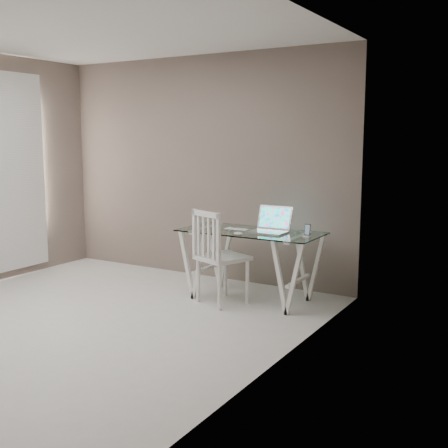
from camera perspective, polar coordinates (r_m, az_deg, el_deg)
name	(u,v)px	position (r m, az deg, el deg)	size (l,w,h in m)	color
room	(59,138)	(5.23, -16.44, 8.35)	(4.50, 4.52, 2.71)	beige
desk	(250,265)	(5.99, 2.71, -4.15)	(1.50, 0.70, 0.75)	silver
chair	(216,253)	(5.78, -0.78, -2.95)	(0.59, 0.59, 0.99)	silver
laptop	(271,226)	(5.88, 4.77, -0.20)	(0.38, 0.35, 0.26)	silver
keyboard	(236,229)	(6.00, 1.28, -0.54)	(0.28, 0.12, 0.01)	silver
mouse	(238,234)	(5.67, 1.45, -0.98)	(0.10, 0.06, 0.03)	silver
phone_dock	(307,233)	(5.63, 8.44, -0.94)	(0.07, 0.07, 0.13)	white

